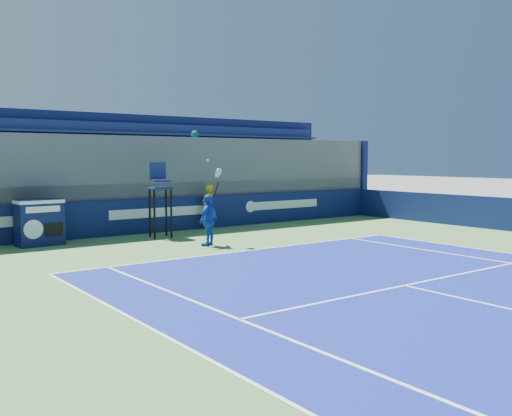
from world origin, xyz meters
TOP-DOWN VIEW (x-y plane):
  - ball_person at (1.66, 16.69)m, footprint 0.72×0.61m
  - back_hoarding at (0.00, 17.10)m, footprint 20.40×0.21m
  - match_clock at (-4.41, 16.41)m, footprint 1.36×0.81m
  - umpire_chair at (-0.68, 15.89)m, footprint 0.82×0.82m
  - tennis_player at (-0.39, 13.33)m, footprint 1.01×0.75m
  - stadium_seating at (-0.01, 19.15)m, footprint 21.00×4.05m

SIDE VIEW (x-z plane):
  - back_hoarding at x=0.00m, z-range 0.00..1.20m
  - match_clock at x=-4.41m, z-range 0.04..1.44m
  - tennis_player at x=-0.39m, z-range -0.50..2.07m
  - ball_person at x=1.66m, z-range 0.01..1.68m
  - umpire_chair at x=-0.68m, z-range 0.29..2.77m
  - stadium_seating at x=-0.01m, z-range -0.37..4.03m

